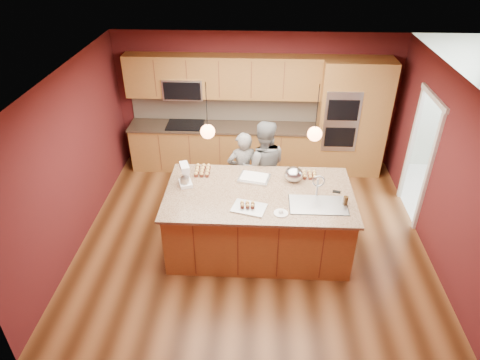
# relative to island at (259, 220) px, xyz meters

# --- Properties ---
(floor) EXTENTS (5.50, 5.50, 0.00)m
(floor) POSITION_rel_island_xyz_m (-0.11, 0.27, -0.52)
(floor) COLOR #442410
(floor) RESTS_ON ground
(ceiling) EXTENTS (5.50, 5.50, 0.00)m
(ceiling) POSITION_rel_island_xyz_m (-0.11, 0.27, 2.18)
(ceiling) COLOR silver
(ceiling) RESTS_ON ground
(wall_back) EXTENTS (5.50, 0.00, 5.50)m
(wall_back) POSITION_rel_island_xyz_m (-0.11, 2.77, 0.83)
(wall_back) COLOR #51171A
(wall_back) RESTS_ON ground
(wall_front) EXTENTS (5.50, 0.00, 5.50)m
(wall_front) POSITION_rel_island_xyz_m (-0.11, -2.23, 0.83)
(wall_front) COLOR #51171A
(wall_front) RESTS_ON ground
(wall_left) EXTENTS (0.00, 5.00, 5.00)m
(wall_left) POSITION_rel_island_xyz_m (-2.86, 0.27, 0.83)
(wall_left) COLOR #51171A
(wall_left) RESTS_ON ground
(wall_right) EXTENTS (0.00, 5.00, 5.00)m
(wall_right) POSITION_rel_island_xyz_m (2.64, 0.27, 0.83)
(wall_right) COLOR #51171A
(wall_right) RESTS_ON ground
(cabinet_run) EXTENTS (3.74, 0.64, 2.30)m
(cabinet_run) POSITION_rel_island_xyz_m (-0.79, 2.51, 0.46)
(cabinet_run) COLOR olive
(cabinet_run) RESTS_ON floor
(oven_column) EXTENTS (1.30, 0.62, 2.30)m
(oven_column) POSITION_rel_island_xyz_m (1.74, 2.46, 0.63)
(oven_column) COLOR olive
(oven_column) RESTS_ON floor
(doorway_trim) EXTENTS (0.08, 1.11, 2.20)m
(doorway_trim) POSITION_rel_island_xyz_m (2.62, 1.07, 0.53)
(doorway_trim) COLOR silver
(doorway_trim) RESTS_ON wall_right
(pendant_left) EXTENTS (0.20, 0.20, 0.80)m
(pendant_left) POSITION_rel_island_xyz_m (-0.74, 0.00, 1.48)
(pendant_left) COLOR black
(pendant_left) RESTS_ON ceiling
(pendant_right) EXTENTS (0.20, 0.20, 0.80)m
(pendant_right) POSITION_rel_island_xyz_m (0.71, 0.00, 1.48)
(pendant_right) COLOR black
(pendant_right) RESTS_ON ceiling
(island) EXTENTS (2.78, 1.55, 1.40)m
(island) POSITION_rel_island_xyz_m (0.00, 0.00, 0.00)
(island) COLOR olive
(island) RESTS_ON floor
(person_left) EXTENTS (0.62, 0.49, 1.49)m
(person_left) POSITION_rel_island_xyz_m (-0.30, 1.03, 0.22)
(person_left) COLOR black
(person_left) RESTS_ON floor
(person_right) EXTENTS (0.86, 0.69, 1.70)m
(person_right) POSITION_rel_island_xyz_m (0.04, 1.03, 0.33)
(person_right) COLOR slate
(person_right) RESTS_ON floor
(stand_mixer) EXTENTS (0.25, 0.29, 0.35)m
(stand_mixer) POSITION_rel_island_xyz_m (-1.14, 0.17, 0.65)
(stand_mixer) COLOR white
(stand_mixer) RESTS_ON island
(sheet_cake) EXTENTS (0.53, 0.44, 0.05)m
(sheet_cake) POSITION_rel_island_xyz_m (-0.10, 0.37, 0.52)
(sheet_cake) COLOR silver
(sheet_cake) RESTS_ON island
(cooling_rack) EXTENTS (0.53, 0.44, 0.02)m
(cooling_rack) POSITION_rel_island_xyz_m (-0.15, -0.40, 0.51)
(cooling_rack) COLOR silver
(cooling_rack) RESTS_ON island
(mixing_bowl) EXTENTS (0.28, 0.28, 0.24)m
(mixing_bowl) POSITION_rel_island_xyz_m (0.51, 0.36, 0.61)
(mixing_bowl) COLOR silver
(mixing_bowl) RESTS_ON island
(plate) EXTENTS (0.20, 0.20, 0.01)m
(plate) POSITION_rel_island_xyz_m (0.29, -0.50, 0.51)
(plate) COLOR white
(plate) RESTS_ON island
(tumbler) EXTENTS (0.07, 0.07, 0.14)m
(tumbler) POSITION_rel_island_xyz_m (1.20, -0.25, 0.57)
(tumbler) COLOR #32200E
(tumbler) RESTS_ON island
(phone) EXTENTS (0.13, 0.09, 0.01)m
(phone) POSITION_rel_island_xyz_m (1.13, 0.07, 0.51)
(phone) COLOR black
(phone) RESTS_ON island
(cupcakes_left) EXTENTS (0.26, 0.34, 0.08)m
(cupcakes_left) POSITION_rel_island_xyz_m (-0.92, 0.54, 0.54)
(cupcakes_left) COLOR tan
(cupcakes_left) RESTS_ON island
(cupcakes_rack) EXTENTS (0.22, 0.15, 0.07)m
(cupcakes_rack) POSITION_rel_island_xyz_m (-0.18, -0.38, 0.55)
(cupcakes_rack) COLOR tan
(cupcakes_rack) RESTS_ON island
(cupcakes_right) EXTENTS (0.23, 0.23, 0.07)m
(cupcakes_right) POSITION_rel_island_xyz_m (0.77, 0.49, 0.54)
(cupcakes_right) COLOR tan
(cupcakes_right) RESTS_ON island
(dryer) EXTENTS (0.76, 0.77, 0.97)m
(dryer) POSITION_rel_island_xyz_m (4.07, 1.77, -0.04)
(dryer) COLOR white
(dryer) RESTS_ON floor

